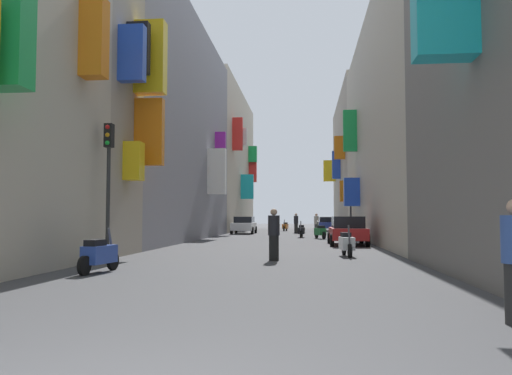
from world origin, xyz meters
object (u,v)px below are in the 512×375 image
at_px(scooter_black, 301,231).
at_px(scooter_orange, 285,226).
at_px(scooter_green, 320,232).
at_px(scooter_blue, 99,255).
at_px(pedestrian_crossing, 274,235).
at_px(pedestrian_near_left, 316,224).
at_px(scooter_white, 347,243).
at_px(traffic_light_far_corner, 351,197).
at_px(parked_car_red, 347,230).
at_px(parked_car_white, 244,225).
at_px(parked_car_blue, 327,224).
at_px(traffic_light_near_corner, 108,168).
at_px(pedestrian_mid_street, 296,223).

xyz_separation_m(scooter_black, scooter_orange, (-1.74, 15.69, 0.00)).
relative_size(scooter_green, scooter_blue, 1.00).
distance_m(pedestrian_crossing, pedestrian_near_left, 25.23).
xyz_separation_m(scooter_white, scooter_blue, (-6.70, -6.08, 0.00)).
xyz_separation_m(pedestrian_crossing, traffic_light_far_corner, (4.03, 17.97, 1.93)).
bearing_deg(traffic_light_far_corner, parked_car_red, -96.10).
relative_size(scooter_green, traffic_light_far_corner, 0.45).
bearing_deg(parked_car_white, traffic_light_far_corner, -44.17).
xyz_separation_m(parked_car_blue, scooter_orange, (-4.17, -0.39, -0.28)).
bearing_deg(scooter_green, scooter_black, 121.35).
relative_size(parked_car_red, scooter_black, 2.44).
distance_m(parked_car_white, traffic_light_near_corner, 27.15).
height_order(scooter_white, traffic_light_far_corner, traffic_light_far_corner).
bearing_deg(parked_car_red, scooter_orange, 99.44).
relative_size(parked_car_blue, scooter_white, 2.41).
bearing_deg(scooter_black, parked_car_red, -75.34).
bearing_deg(scooter_orange, pedestrian_near_left, -72.39).
relative_size(parked_car_white, scooter_black, 2.39).
bearing_deg(parked_car_red, parked_car_blue, 89.91).
bearing_deg(pedestrian_mid_street, scooter_black, -86.60).
distance_m(scooter_blue, scooter_orange, 38.44).
xyz_separation_m(parked_car_red, scooter_blue, (-7.32, -13.46, -0.29)).
xyz_separation_m(scooter_orange, traffic_light_far_corner, (5.05, -16.32, 2.30)).
relative_size(parked_car_red, pedestrian_near_left, 2.59).
height_order(traffic_light_near_corner, traffic_light_far_corner, traffic_light_near_corner).
xyz_separation_m(pedestrian_mid_street, traffic_light_near_corner, (-5.33, -28.75, 2.11)).
relative_size(pedestrian_mid_street, traffic_light_far_corner, 0.42).
relative_size(parked_car_blue, pedestrian_near_left, 2.60).
xyz_separation_m(parked_car_red, traffic_light_far_corner, (0.91, 8.53, 2.02)).
xyz_separation_m(parked_car_blue, pedestrian_crossing, (-3.16, -34.68, 0.10)).
relative_size(parked_car_white, parked_car_red, 0.98).
relative_size(scooter_white, scooter_green, 1.00).
height_order(scooter_white, pedestrian_mid_street, pedestrian_mid_street).
relative_size(scooter_white, pedestrian_near_left, 1.08).
height_order(scooter_green, traffic_light_near_corner, traffic_light_near_corner).
relative_size(parked_car_red, traffic_light_far_corner, 1.08).
bearing_deg(parked_car_white, pedestrian_crossing, -80.94).
bearing_deg(scooter_blue, traffic_light_far_corner, 69.47).
relative_size(scooter_orange, traffic_light_far_corner, 0.47).
xyz_separation_m(pedestrian_near_left, pedestrian_mid_street, (-1.70, 2.45, 0.02)).
bearing_deg(traffic_light_near_corner, scooter_blue, -71.81).
bearing_deg(scooter_blue, pedestrian_crossing, 43.67).
bearing_deg(traffic_light_far_corner, scooter_green, -146.31).
distance_m(scooter_white, scooter_blue, 9.05).
bearing_deg(scooter_white, pedestrian_crossing, -140.30).
height_order(scooter_white, pedestrian_crossing, pedestrian_crossing).
xyz_separation_m(scooter_blue, traffic_light_near_corner, (-0.94, 2.88, 2.50)).
relative_size(parked_car_red, pedestrian_mid_street, 2.54).
bearing_deg(parked_car_red, traffic_light_far_corner, 83.90).
distance_m(parked_car_red, traffic_light_near_corner, 13.61).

